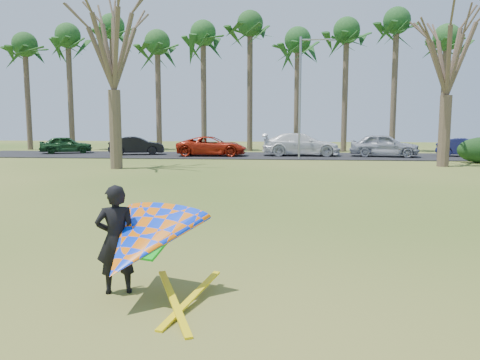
# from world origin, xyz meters

# --- Properties ---
(ground) EXTENTS (100.00, 100.00, 0.00)m
(ground) POSITION_xyz_m (0.00, 0.00, 0.00)
(ground) COLOR #235211
(ground) RESTS_ON ground
(parking_strip) EXTENTS (46.00, 7.00, 0.06)m
(parking_strip) POSITION_xyz_m (0.00, 25.00, 0.03)
(parking_strip) COLOR black
(parking_strip) RESTS_ON ground
(palm_0) EXTENTS (4.84, 4.84, 10.84)m
(palm_0) POSITION_xyz_m (-22.00, 31.00, 9.17)
(palm_0) COLOR #4B392D
(palm_0) RESTS_ON ground
(palm_1) EXTENTS (4.84, 4.84, 11.54)m
(palm_1) POSITION_xyz_m (-18.00, 31.00, 9.85)
(palm_1) COLOR brown
(palm_1) RESTS_ON ground
(palm_2) EXTENTS (4.84, 4.84, 12.24)m
(palm_2) POSITION_xyz_m (-14.00, 31.00, 10.52)
(palm_2) COLOR #453629
(palm_2) RESTS_ON ground
(palm_3) EXTENTS (4.84, 4.84, 10.84)m
(palm_3) POSITION_xyz_m (-10.00, 31.00, 9.17)
(palm_3) COLOR brown
(palm_3) RESTS_ON ground
(palm_4) EXTENTS (4.84, 4.84, 11.54)m
(palm_4) POSITION_xyz_m (-6.00, 31.00, 9.85)
(palm_4) COLOR #49392C
(palm_4) RESTS_ON ground
(palm_5) EXTENTS (4.84, 4.84, 12.24)m
(palm_5) POSITION_xyz_m (-2.00, 31.00, 10.52)
(palm_5) COLOR #493B2B
(palm_5) RESTS_ON ground
(palm_6) EXTENTS (4.84, 4.84, 10.84)m
(palm_6) POSITION_xyz_m (2.00, 31.00, 9.17)
(palm_6) COLOR brown
(palm_6) RESTS_ON ground
(palm_7) EXTENTS (4.84, 4.84, 11.54)m
(palm_7) POSITION_xyz_m (6.00, 31.00, 9.85)
(palm_7) COLOR #4E3E2F
(palm_7) RESTS_ON ground
(palm_8) EXTENTS (4.84, 4.84, 12.24)m
(palm_8) POSITION_xyz_m (10.00, 31.00, 10.52)
(palm_8) COLOR #453829
(palm_8) RESTS_ON ground
(palm_9) EXTENTS (4.84, 4.84, 10.84)m
(palm_9) POSITION_xyz_m (14.00, 31.00, 9.17)
(palm_9) COLOR brown
(palm_9) RESTS_ON ground
(bare_tree_left) EXTENTS (6.60, 6.60, 9.70)m
(bare_tree_left) POSITION_xyz_m (-8.00, 15.00, 6.92)
(bare_tree_left) COLOR #4D3E2E
(bare_tree_left) RESTS_ON ground
(bare_tree_right) EXTENTS (6.27, 6.27, 9.21)m
(bare_tree_right) POSITION_xyz_m (10.00, 18.00, 6.57)
(bare_tree_right) COLOR #47372A
(bare_tree_right) RESTS_ON ground
(streetlight) EXTENTS (2.28, 0.18, 8.00)m
(streetlight) POSITION_xyz_m (2.16, 22.00, 4.46)
(streetlight) COLOR gray
(streetlight) RESTS_ON ground
(car_0) EXTENTS (4.21, 2.98, 1.33)m
(car_0) POSITION_xyz_m (-16.05, 25.74, 0.73)
(car_0) COLOR #19401D
(car_0) RESTS_ON parking_strip
(car_1) EXTENTS (4.30, 2.42, 1.34)m
(car_1) POSITION_xyz_m (-10.05, 24.80, 0.73)
(car_1) COLOR black
(car_1) RESTS_ON parking_strip
(car_2) EXTENTS (5.15, 2.55, 1.40)m
(car_2) POSITION_xyz_m (-4.23, 24.10, 0.76)
(car_2) COLOR #AD220D
(car_2) RESTS_ON parking_strip
(car_3) EXTENTS (5.65, 2.32, 1.63)m
(car_3) POSITION_xyz_m (2.21, 24.91, 0.88)
(car_3) COLOR white
(car_3) RESTS_ON parking_strip
(car_4) EXTENTS (5.01, 2.70, 1.62)m
(car_4) POSITION_xyz_m (8.05, 24.55, 0.87)
(car_4) COLOR #9FA3AD
(car_4) RESTS_ON parking_strip
(car_5) EXTENTS (4.16, 2.68, 1.30)m
(car_5) POSITION_xyz_m (13.82, 25.08, 0.71)
(car_5) COLOR #181C4A
(car_5) RESTS_ON parking_strip
(kite_flyer) EXTENTS (2.13, 2.39, 2.02)m
(kite_flyer) POSITION_xyz_m (-0.95, -3.13, 0.84)
(kite_flyer) COLOR black
(kite_flyer) RESTS_ON ground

